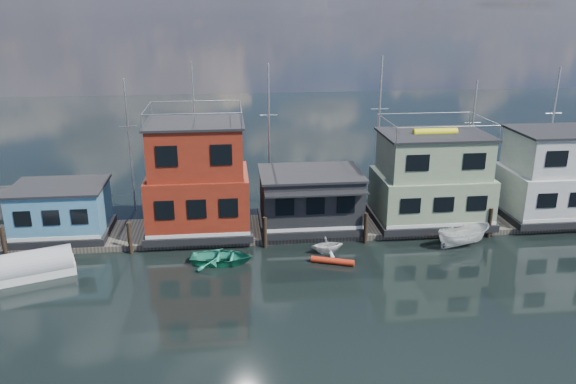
{
  "coord_description": "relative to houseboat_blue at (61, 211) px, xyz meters",
  "views": [
    {
      "loc": [
        -6.26,
        -26.06,
        15.82
      ],
      "look_at": [
        -2.12,
        12.0,
        3.0
      ],
      "focal_mm": 35.0,
      "sensor_mm": 36.0,
      "label": 1
    }
  ],
  "objects": [
    {
      "name": "dock",
      "position": [
        18.0,
        0.0,
        -2.01
      ],
      "size": [
        48.0,
        5.0,
        0.4
      ],
      "primitive_type": "cube",
      "color": "#595147",
      "rests_on": "ground"
    },
    {
      "name": "ground",
      "position": [
        18.0,
        -12.0,
        -2.21
      ],
      "size": [
        160.0,
        160.0,
        0.0
      ],
      "primitive_type": "plane",
      "color": "black",
      "rests_on": "ground"
    },
    {
      "name": "houseboat_red",
      "position": [
        9.5,
        0.0,
        1.9
      ],
      "size": [
        7.4,
        5.9,
        11.86
      ],
      "color": "black",
      "rests_on": "dock"
    },
    {
      "name": "motorboat",
      "position": [
        27.51,
        -4.12,
        -1.44
      ],
      "size": [
        4.16,
        2.26,
        1.52
      ],
      "primitive_type": "imported",
      "rotation": [
        0.0,
        0.0,
        1.78
      ],
      "color": "white",
      "rests_on": "ground"
    },
    {
      "name": "tarp_runabout",
      "position": [
        -0.23,
        -5.6,
        -1.53
      ],
      "size": [
        4.81,
        3.15,
        1.82
      ],
      "rotation": [
        0.0,
        0.0,
        0.34
      ],
      "color": "silver",
      "rests_on": "ground"
    },
    {
      "name": "houseboat_dark",
      "position": [
        17.5,
        -0.02,
        0.21
      ],
      "size": [
        7.4,
        6.1,
        4.06
      ],
      "color": "black",
      "rests_on": "dock"
    },
    {
      "name": "pilings",
      "position": [
        17.67,
        -2.8,
        -1.11
      ],
      "size": [
        42.28,
        0.28,
        2.2
      ],
      "color": "#2D2116",
      "rests_on": "ground"
    },
    {
      "name": "houseboat_green",
      "position": [
        26.5,
        0.0,
        1.34
      ],
      "size": [
        8.4,
        5.9,
        7.03
      ],
      "color": "black",
      "rests_on": "dock"
    },
    {
      "name": "red_kayak",
      "position": [
        18.13,
        -5.87,
        -2.0
      ],
      "size": [
        2.75,
        1.35,
        0.41
      ],
      "primitive_type": "cylinder",
      "rotation": [
        0.0,
        1.57,
        -0.36
      ],
      "color": "red",
      "rests_on": "ground"
    },
    {
      "name": "background_masts",
      "position": [
        22.76,
        6.0,
        3.35
      ],
      "size": [
        36.4,
        0.16,
        12.0
      ],
      "color": "silver",
      "rests_on": "ground"
    },
    {
      "name": "houseboat_white",
      "position": [
        36.5,
        0.0,
        1.33
      ],
      "size": [
        8.4,
        5.9,
        6.66
      ],
      "color": "black",
      "rests_on": "dock"
    },
    {
      "name": "dinghy_white",
      "position": [
        18.06,
        -4.16,
        -1.63
      ],
      "size": [
        2.36,
        2.09,
        1.15
      ],
      "primitive_type": "imported",
      "rotation": [
        0.0,
        0.0,
        1.67
      ],
      "color": "white",
      "rests_on": "ground"
    },
    {
      "name": "houseboat_blue",
      "position": [
        0.0,
        0.0,
        0.0
      ],
      "size": [
        6.4,
        4.9,
        3.66
      ],
      "color": "black",
      "rests_on": "dock"
    },
    {
      "name": "dinghy_teal",
      "position": [
        11.04,
        -5.02,
        -1.79
      ],
      "size": [
        4.28,
        3.27,
        0.83
      ],
      "primitive_type": "imported",
      "rotation": [
        0.0,
        0.0,
        1.46
      ],
      "color": "#299677",
      "rests_on": "ground"
    }
  ]
}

